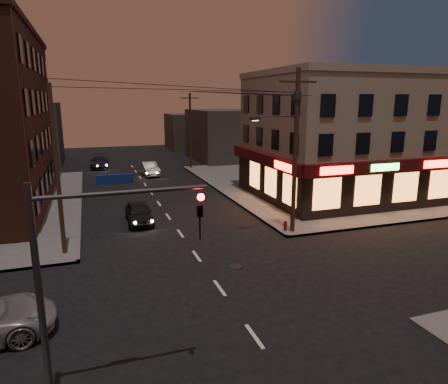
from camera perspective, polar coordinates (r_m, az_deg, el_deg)
name	(u,v)px	position (r m, az deg, el deg)	size (l,w,h in m)	color
ground	(220,288)	(18.55, -0.63, -13.56)	(120.00, 120.00, 0.00)	black
sidewalk_ne	(327,182)	(42.59, 14.55, 1.43)	(24.00, 28.00, 0.15)	#514F4C
pizza_building	(347,135)	(36.15, 17.11, 7.74)	(15.85, 12.85, 10.50)	gray
bg_building_ne_a	(229,135)	(57.29, 0.78, 8.18)	(10.00, 12.00, 7.00)	#3F3D3A
bg_building_nw	(23,134)	(58.46, -26.72, 7.40)	(9.00, 10.00, 8.00)	#3F3D3A
bg_building_ne_b	(191,132)	(70.11, -4.67, 8.60)	(8.00, 8.00, 6.00)	#3F3D3A
utility_pole_main	(294,143)	(24.75, 9.97, 6.92)	(4.20, 0.44, 10.00)	#382619
utility_pole_far	(190,131)	(49.38, -4.82, 8.70)	(0.26, 0.26, 9.00)	#382619
utility_pole_west	(57,172)	(22.63, -22.73, 2.71)	(0.24, 0.24, 9.00)	#382619
traffic_signal	(81,266)	(10.98, -19.76, -9.93)	(4.49, 0.32, 6.47)	#333538
sedan_near	(139,212)	(28.20, -12.07, -2.88)	(1.71, 4.25, 1.45)	black
sedan_mid	(150,169)	(45.87, -10.58, 3.29)	(1.59, 4.55, 1.50)	gray
sedan_far	(99,162)	(52.62, -17.37, 4.14)	(2.10, 5.16, 1.50)	black
fire_hydrant	(285,225)	(25.85, 8.75, -4.69)	(0.30, 0.30, 0.66)	maroon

